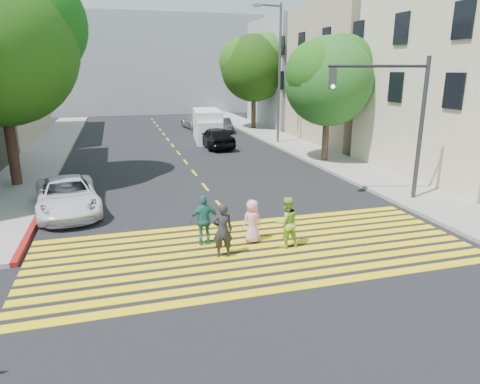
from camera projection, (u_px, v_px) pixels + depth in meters
name	position (u px, v px, depth m)	size (l,w,h in m)	color
ground	(269.00, 268.00, 11.97)	(120.00, 120.00, 0.00)	black
sidewalk_left	(50.00, 148.00, 30.03)	(3.00, 40.00, 0.15)	gray
sidewalk_right	(314.00, 153.00, 28.06)	(3.00, 60.00, 0.15)	gray
curb_red	(37.00, 219.00, 15.67)	(0.20, 8.00, 0.16)	maroon
crosswalk	(255.00, 250.00, 13.15)	(13.40, 5.30, 0.01)	yellow
lane_line	(170.00, 142.00, 32.76)	(0.12, 34.40, 0.01)	yellow
building_right_tan	(373.00, 75.00, 32.12)	(10.00, 10.00, 10.00)	tan
building_right_grey	(311.00, 74.00, 42.29)	(10.00, 10.00, 10.00)	gray
backdrop_block	(143.00, 65.00, 54.68)	(30.00, 8.00, 12.00)	gray
tree_right_near	(330.00, 77.00, 24.39)	(5.78, 5.41, 7.37)	#392917
tree_right_far	(255.00, 65.00, 38.35)	(7.84, 7.58, 8.59)	black
pedestrian_man	(223.00, 230.00, 12.50)	(0.60, 0.40, 1.65)	#252429
pedestrian_woman	(286.00, 222.00, 13.20)	(0.79, 0.62, 1.63)	#95C43E
pedestrian_child	(252.00, 221.00, 13.63)	(0.69, 0.45, 1.41)	#F69FC1
pedestrian_extra	(204.00, 220.00, 13.37)	(0.96, 0.40, 1.63)	#26706B
white_sedan	(67.00, 196.00, 16.49)	(2.22, 4.81, 1.34)	silver
dark_car_near	(216.00, 137.00, 30.20)	(1.79, 4.45, 1.52)	black
silver_car	(195.00, 122.00, 40.40)	(1.80, 4.42, 1.28)	gray
dark_car_parked	(223.00, 125.00, 38.09)	(1.27, 3.64, 1.20)	black
white_van	(208.00, 127.00, 32.90)	(2.44, 5.24, 2.39)	silver
traffic_signal	(396.00, 110.00, 17.08)	(3.92, 1.19, 5.88)	#333238
street_lamp	(277.00, 66.00, 30.54)	(2.22, 0.51, 9.81)	#55545B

